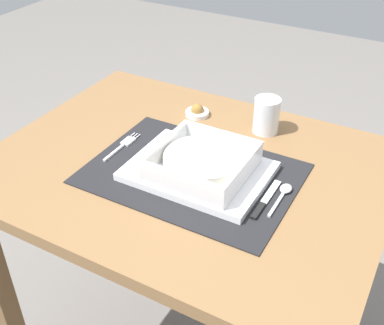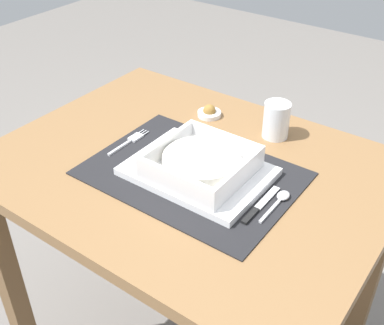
{
  "view_description": "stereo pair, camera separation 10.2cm",
  "coord_description": "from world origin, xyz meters",
  "px_view_note": "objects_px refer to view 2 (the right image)",
  "views": [
    {
      "loc": [
        0.44,
        -0.77,
        1.33
      ],
      "look_at": [
        0.03,
        -0.03,
        0.75
      ],
      "focal_mm": 45.47,
      "sensor_mm": 36.0,
      "label": 1
    },
    {
      "loc": [
        0.52,
        -0.71,
        1.33
      ],
      "look_at": [
        0.03,
        -0.03,
        0.75
      ],
      "focal_mm": 45.47,
      "sensor_mm": 36.0,
      "label": 2
    }
  ],
  "objects_px": {
    "dining_table": "(189,204)",
    "fork": "(131,140)",
    "spoon": "(281,199)",
    "butter_knife": "(259,207)",
    "porridge_bowl": "(201,164)",
    "drinking_glass": "(276,122)",
    "condiment_saucer": "(209,112)",
    "bread_knife": "(250,201)"
  },
  "relations": [
    {
      "from": "porridge_bowl",
      "to": "spoon",
      "type": "distance_m",
      "value": 0.18
    },
    {
      "from": "spoon",
      "to": "butter_knife",
      "type": "xyz_separation_m",
      "value": [
        -0.02,
        -0.05,
        -0.0
      ]
    },
    {
      "from": "porridge_bowl",
      "to": "spoon",
      "type": "xyz_separation_m",
      "value": [
        0.17,
        0.03,
        -0.03
      ]
    },
    {
      "from": "butter_knife",
      "to": "condiment_saucer",
      "type": "xyz_separation_m",
      "value": [
        -0.29,
        0.25,
        0.0
      ]
    },
    {
      "from": "butter_knife",
      "to": "bread_knife",
      "type": "xyz_separation_m",
      "value": [
        -0.02,
        0.0,
        -0.0
      ]
    },
    {
      "from": "drinking_glass",
      "to": "fork",
      "type": "bearing_deg",
      "value": -139.42
    },
    {
      "from": "dining_table",
      "to": "spoon",
      "type": "xyz_separation_m",
      "value": [
        0.23,
        -0.0,
        0.12
      ]
    },
    {
      "from": "drinking_glass",
      "to": "condiment_saucer",
      "type": "relative_size",
      "value": 1.45
    },
    {
      "from": "fork",
      "to": "spoon",
      "type": "relative_size",
      "value": 1.2
    },
    {
      "from": "porridge_bowl",
      "to": "butter_knife",
      "type": "height_order",
      "value": "porridge_bowl"
    },
    {
      "from": "condiment_saucer",
      "to": "fork",
      "type": "bearing_deg",
      "value": -110.06
    },
    {
      "from": "spoon",
      "to": "bread_knife",
      "type": "height_order",
      "value": "spoon"
    },
    {
      "from": "porridge_bowl",
      "to": "fork",
      "type": "height_order",
      "value": "porridge_bowl"
    },
    {
      "from": "dining_table",
      "to": "spoon",
      "type": "height_order",
      "value": "spoon"
    },
    {
      "from": "bread_knife",
      "to": "drinking_glass",
      "type": "xyz_separation_m",
      "value": [
        -0.08,
        0.26,
        0.03
      ]
    },
    {
      "from": "dining_table",
      "to": "fork",
      "type": "distance_m",
      "value": 0.2
    },
    {
      "from": "porridge_bowl",
      "to": "condiment_saucer",
      "type": "xyz_separation_m",
      "value": [
        -0.14,
        0.24,
        -0.03
      ]
    },
    {
      "from": "porridge_bowl",
      "to": "drinking_glass",
      "type": "height_order",
      "value": "drinking_glass"
    },
    {
      "from": "porridge_bowl",
      "to": "dining_table",
      "type": "bearing_deg",
      "value": 150.32
    },
    {
      "from": "butter_knife",
      "to": "fork",
      "type": "bearing_deg",
      "value": 172.3
    },
    {
      "from": "spoon",
      "to": "condiment_saucer",
      "type": "relative_size",
      "value": 1.83
    },
    {
      "from": "bread_knife",
      "to": "butter_knife",
      "type": "bearing_deg",
      "value": -7.02
    },
    {
      "from": "spoon",
      "to": "condiment_saucer",
      "type": "bearing_deg",
      "value": 148.89
    },
    {
      "from": "bread_knife",
      "to": "drinking_glass",
      "type": "bearing_deg",
      "value": 112.86
    },
    {
      "from": "butter_knife",
      "to": "drinking_glass",
      "type": "xyz_separation_m",
      "value": [
        -0.1,
        0.26,
        0.03
      ]
    },
    {
      "from": "porridge_bowl",
      "to": "fork",
      "type": "xyz_separation_m",
      "value": [
        -0.22,
        0.02,
        -0.03
      ]
    },
    {
      "from": "drinking_glass",
      "to": "dining_table",
      "type": "bearing_deg",
      "value": -114.45
    },
    {
      "from": "spoon",
      "to": "butter_knife",
      "type": "relative_size",
      "value": 0.82
    },
    {
      "from": "bread_knife",
      "to": "condiment_saucer",
      "type": "relative_size",
      "value": 2.2
    },
    {
      "from": "spoon",
      "to": "butter_knife",
      "type": "bearing_deg",
      "value": -115.27
    },
    {
      "from": "bread_knife",
      "to": "fork",
      "type": "bearing_deg",
      "value": 179.89
    },
    {
      "from": "condiment_saucer",
      "to": "butter_knife",
      "type": "bearing_deg",
      "value": -41.21
    },
    {
      "from": "porridge_bowl",
      "to": "spoon",
      "type": "bearing_deg",
      "value": 10.15
    },
    {
      "from": "spoon",
      "to": "dining_table",
      "type": "bearing_deg",
      "value": -177.71
    },
    {
      "from": "dining_table",
      "to": "porridge_bowl",
      "type": "bearing_deg",
      "value": -29.68
    },
    {
      "from": "dining_table",
      "to": "drinking_glass",
      "type": "bearing_deg",
      "value": 65.55
    },
    {
      "from": "porridge_bowl",
      "to": "drinking_glass",
      "type": "distance_m",
      "value": 0.25
    },
    {
      "from": "spoon",
      "to": "butter_knife",
      "type": "height_order",
      "value": "spoon"
    },
    {
      "from": "dining_table",
      "to": "spoon",
      "type": "distance_m",
      "value": 0.26
    },
    {
      "from": "porridge_bowl",
      "to": "butter_knife",
      "type": "distance_m",
      "value": 0.15
    },
    {
      "from": "porridge_bowl",
      "to": "bread_knife",
      "type": "bearing_deg",
      "value": -4.47
    },
    {
      "from": "butter_knife",
      "to": "condiment_saucer",
      "type": "distance_m",
      "value": 0.38
    }
  ]
}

